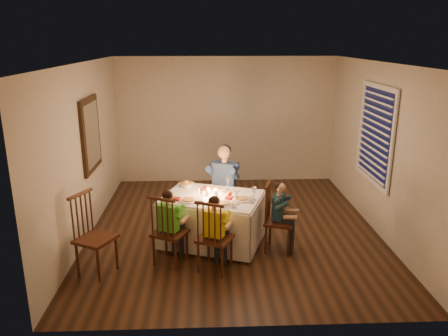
{
  "coord_description": "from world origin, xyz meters",
  "views": [
    {
      "loc": [
        -0.42,
        -6.44,
        2.94
      ],
      "look_at": [
        -0.14,
        0.15,
        0.97
      ],
      "focal_mm": 35.0,
      "sensor_mm": 36.0,
      "label": 1
    }
  ],
  "objects_px": {
    "chair_extra": "(99,272)",
    "child_green": "(171,263)",
    "chair_end": "(278,250)",
    "serving_bowl": "(186,185)",
    "chair_near_right": "(215,269)",
    "child_teal": "(278,250)",
    "dining_table": "(212,210)",
    "child_yellow": "(215,269)",
    "adult": "(224,222)",
    "chair_near_left": "(171,263)",
    "chair_adult": "(224,222)"
  },
  "relations": [
    {
      "from": "dining_table",
      "to": "child_yellow",
      "type": "xyz_separation_m",
      "value": [
        0.03,
        -0.8,
        -0.52
      ]
    },
    {
      "from": "chair_near_right",
      "to": "adult",
      "type": "relative_size",
      "value": 0.76
    },
    {
      "from": "dining_table",
      "to": "chair_end",
      "type": "distance_m",
      "value": 1.13
    },
    {
      "from": "dining_table",
      "to": "chair_near_left",
      "type": "distance_m",
      "value": 0.98
    },
    {
      "from": "chair_near_left",
      "to": "child_teal",
      "type": "height_order",
      "value": "child_teal"
    },
    {
      "from": "chair_extra",
      "to": "child_green",
      "type": "xyz_separation_m",
      "value": [
        0.93,
        0.22,
        0.0
      ]
    },
    {
      "from": "chair_near_right",
      "to": "child_yellow",
      "type": "distance_m",
      "value": 0.0
    },
    {
      "from": "adult",
      "to": "child_teal",
      "type": "xyz_separation_m",
      "value": [
        0.74,
        -1.03,
        0.0
      ]
    },
    {
      "from": "dining_table",
      "to": "chair_near_right",
      "type": "bearing_deg",
      "value": -69.27
    },
    {
      "from": "chair_adult",
      "to": "adult",
      "type": "bearing_deg",
      "value": 0.0
    },
    {
      "from": "chair_end",
      "to": "serving_bowl",
      "type": "distance_m",
      "value": 1.71
    },
    {
      "from": "chair_extra",
      "to": "child_teal",
      "type": "relative_size",
      "value": 1.05
    },
    {
      "from": "dining_table",
      "to": "adult",
      "type": "xyz_separation_m",
      "value": [
        0.21,
        0.74,
        -0.52
      ]
    },
    {
      "from": "child_yellow",
      "to": "chair_near_right",
      "type": "bearing_deg",
      "value": -0.0
    },
    {
      "from": "dining_table",
      "to": "child_teal",
      "type": "distance_m",
      "value": 1.13
    },
    {
      "from": "dining_table",
      "to": "chair_extra",
      "type": "distance_m",
      "value": 1.79
    },
    {
      "from": "child_yellow",
      "to": "child_green",
      "type": "bearing_deg",
      "value": 6.56
    },
    {
      "from": "chair_near_left",
      "to": "serving_bowl",
      "type": "height_order",
      "value": "serving_bowl"
    },
    {
      "from": "chair_near_right",
      "to": "child_teal",
      "type": "relative_size",
      "value": 0.98
    },
    {
      "from": "chair_near_right",
      "to": "chair_end",
      "type": "height_order",
      "value": "same"
    },
    {
      "from": "chair_end",
      "to": "serving_bowl",
      "type": "xyz_separation_m",
      "value": [
        -1.34,
        0.74,
        0.76
      ]
    },
    {
      "from": "dining_table",
      "to": "child_teal",
      "type": "relative_size",
      "value": 1.63
    },
    {
      "from": "chair_extra",
      "to": "serving_bowl",
      "type": "height_order",
      "value": "serving_bowl"
    },
    {
      "from": "chair_extra",
      "to": "chair_end",
      "type": "bearing_deg",
      "value": -50.63
    },
    {
      "from": "child_teal",
      "to": "serving_bowl",
      "type": "distance_m",
      "value": 1.71
    },
    {
      "from": "chair_adult",
      "to": "serving_bowl",
      "type": "relative_size",
      "value": 4.49
    },
    {
      "from": "serving_bowl",
      "to": "child_green",
      "type": "bearing_deg",
      "value": -100.03
    },
    {
      "from": "chair_extra",
      "to": "child_yellow",
      "type": "xyz_separation_m",
      "value": [
        1.52,
        0.02,
        0.0
      ]
    },
    {
      "from": "chair_end",
      "to": "child_green",
      "type": "height_order",
      "value": "child_green"
    },
    {
      "from": "child_green",
      "to": "chair_end",
      "type": "bearing_deg",
      "value": -142.11
    },
    {
      "from": "child_teal",
      "to": "serving_bowl",
      "type": "relative_size",
      "value": 4.59
    },
    {
      "from": "dining_table",
      "to": "chair_adult",
      "type": "height_order",
      "value": "dining_table"
    },
    {
      "from": "chair_extra",
      "to": "adult",
      "type": "distance_m",
      "value": 2.31
    },
    {
      "from": "child_teal",
      "to": "serving_bowl",
      "type": "xyz_separation_m",
      "value": [
        -1.34,
        0.74,
        0.76
      ]
    },
    {
      "from": "chair_near_right",
      "to": "dining_table",
      "type": "bearing_deg",
      "value": -63.24
    },
    {
      "from": "chair_near_left",
      "to": "serving_bowl",
      "type": "relative_size",
      "value": 4.49
    },
    {
      "from": "dining_table",
      "to": "chair_near_right",
      "type": "relative_size",
      "value": 1.66
    },
    {
      "from": "child_teal",
      "to": "child_green",
      "type": "bearing_deg",
      "value": 119.82
    },
    {
      "from": "chair_near_right",
      "to": "chair_extra",
      "type": "distance_m",
      "value": 1.53
    },
    {
      "from": "adult",
      "to": "child_yellow",
      "type": "xyz_separation_m",
      "value": [
        -0.18,
        -1.54,
        0.0
      ]
    },
    {
      "from": "child_green",
      "to": "child_yellow",
      "type": "relative_size",
      "value": 1.01
    },
    {
      "from": "chair_near_right",
      "to": "child_yellow",
      "type": "xyz_separation_m",
      "value": [
        0.0,
        0.0,
        0.0
      ]
    },
    {
      "from": "dining_table",
      "to": "serving_bowl",
      "type": "xyz_separation_m",
      "value": [
        -0.38,
        0.45,
        0.24
      ]
    },
    {
      "from": "chair_end",
      "to": "chair_near_left",
      "type": "bearing_deg",
      "value": 119.82
    },
    {
      "from": "dining_table",
      "to": "chair_near_left",
      "type": "bearing_deg",
      "value": -114.68
    },
    {
      "from": "child_green",
      "to": "child_teal",
      "type": "xyz_separation_m",
      "value": [
        1.52,
        0.31,
        0.0
      ]
    },
    {
      "from": "chair_near_left",
      "to": "child_teal",
      "type": "xyz_separation_m",
      "value": [
        1.52,
        0.31,
        0.0
      ]
    },
    {
      "from": "chair_end",
      "to": "child_green",
      "type": "distance_m",
      "value": 1.56
    },
    {
      "from": "chair_near_right",
      "to": "child_teal",
      "type": "bearing_deg",
      "value": -126.29
    },
    {
      "from": "child_green",
      "to": "serving_bowl",
      "type": "xyz_separation_m",
      "value": [
        0.19,
        1.05,
        0.76
      ]
    }
  ]
}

